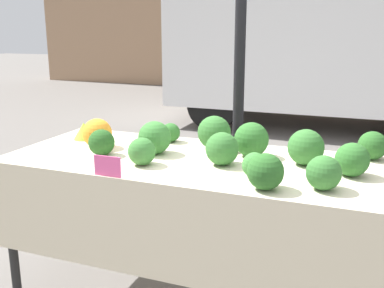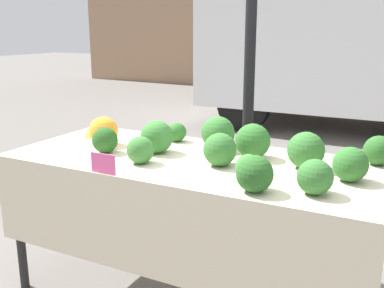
{
  "view_description": "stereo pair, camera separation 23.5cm",
  "coord_description": "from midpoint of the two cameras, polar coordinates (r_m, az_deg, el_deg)",
  "views": [
    {
      "loc": [
        0.82,
        -2.13,
        1.49
      ],
      "look_at": [
        0.0,
        0.0,
        0.91
      ],
      "focal_mm": 42.0,
      "sensor_mm": 36.0,
      "label": 1
    },
    {
      "loc": [
        1.04,
        -2.03,
        1.49
      ],
      "look_at": [
        0.0,
        0.0,
        0.91
      ],
      "focal_mm": 42.0,
      "sensor_mm": 36.0,
      "label": 2
    }
  ],
  "objects": [
    {
      "name": "tent_pole",
      "position": [
        2.88,
        3.72,
        10.9
      ],
      "size": [
        0.07,
        0.07,
        2.63
      ],
      "color": "black",
      "rests_on": "ground_plane"
    },
    {
      "name": "parked_truck",
      "position": [
        7.24,
        15.68,
        12.91
      ],
      "size": [
        4.82,
        2.22,
        2.56
      ],
      "color": "white",
      "rests_on": "ground_plane"
    },
    {
      "name": "market_table",
      "position": [
        2.35,
        -3.46,
        -4.67
      ],
      "size": [
        1.98,
        0.85,
        0.83
      ],
      "color": "beige",
      "rests_on": "ground_plane"
    },
    {
      "name": "orange_cauliflower",
      "position": [
        2.65,
        -14.45,
        1.31
      ],
      "size": [
        0.17,
        0.17,
        0.17
      ],
      "color": "orange",
      "rests_on": "market_table"
    },
    {
      "name": "romanesco_head",
      "position": [
        2.88,
        -15.85,
        1.59
      ],
      "size": [
        0.13,
        0.13,
        0.11
      ],
      "color": "#93B238",
      "rests_on": "market_table"
    },
    {
      "name": "broccoli_head_0",
      "position": [
        2.16,
        16.79,
        -1.96
      ],
      "size": [
        0.16,
        0.16,
        0.16
      ],
      "color": "#2D6628",
      "rests_on": "market_table"
    },
    {
      "name": "broccoli_head_1",
      "position": [
        2.07,
        4.75,
        -2.73
      ],
      "size": [
        0.12,
        0.12,
        0.12
      ],
      "color": "#387533",
      "rests_on": "market_table"
    },
    {
      "name": "broccoli_head_2",
      "position": [
        2.28,
        11.44,
        -0.45
      ],
      "size": [
        0.18,
        0.18,
        0.18
      ],
      "color": "#336B2D",
      "rests_on": "market_table"
    },
    {
      "name": "broccoli_head_3",
      "position": [
        2.48,
        19.48,
        -0.23
      ],
      "size": [
        0.15,
        0.15,
        0.15
      ],
      "color": "#285B23",
      "rests_on": "market_table"
    },
    {
      "name": "broccoli_head_4",
      "position": [
        2.49,
        -14.1,
        0.16
      ],
      "size": [
        0.14,
        0.14,
        0.14
      ],
      "color": "#23511E",
      "rests_on": "market_table"
    },
    {
      "name": "broccoli_head_5",
      "position": [
        2.4,
        4.79,
        0.53
      ],
      "size": [
        0.19,
        0.19,
        0.19
      ],
      "color": "#2D6628",
      "rests_on": "market_table"
    },
    {
      "name": "broccoli_head_6",
      "position": [
        2.54,
        0.2,
        1.45
      ],
      "size": [
        0.19,
        0.19,
        0.19
      ],
      "color": "#336B2D",
      "rests_on": "market_table"
    },
    {
      "name": "broccoli_head_7",
      "position": [
        1.95,
        13.11,
        -3.64
      ],
      "size": [
        0.15,
        0.15,
        0.15
      ],
      "color": "#336B2D",
      "rests_on": "market_table"
    },
    {
      "name": "broccoli_head_8",
      "position": [
        2.46,
        -7.51,
        0.77
      ],
      "size": [
        0.18,
        0.18,
        0.18
      ],
      "color": "#387533",
      "rests_on": "market_table"
    },
    {
      "name": "broccoli_head_9",
      "position": [
        2.71,
        -5.22,
        1.42
      ],
      "size": [
        0.12,
        0.12,
        0.12
      ],
      "color": "#2D6628",
      "rests_on": "market_table"
    },
    {
      "name": "broccoli_head_10",
      "position": [
        1.91,
        5.85,
        -3.57
      ],
      "size": [
        0.16,
        0.16,
        0.16
      ],
      "color": "#285B23",
      "rests_on": "market_table"
    },
    {
      "name": "broccoli_head_11",
      "position": [
        2.27,
        -9.35,
        -0.98
      ],
      "size": [
        0.14,
        0.14,
        0.14
      ],
      "color": "#387533",
      "rests_on": "market_table"
    },
    {
      "name": "broccoli_head_12",
      "position": [
        2.24,
        0.85,
        -0.66
      ],
      "size": [
        0.17,
        0.17,
        0.17
      ],
      "color": "#336B2D",
      "rests_on": "market_table"
    },
    {
      "name": "price_sign",
      "position": [
        2.14,
        -13.81,
        -2.8
      ],
      "size": [
        0.14,
        0.01,
        0.1
      ],
      "color": "#F45B9E",
      "rests_on": "market_table"
    }
  ]
}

